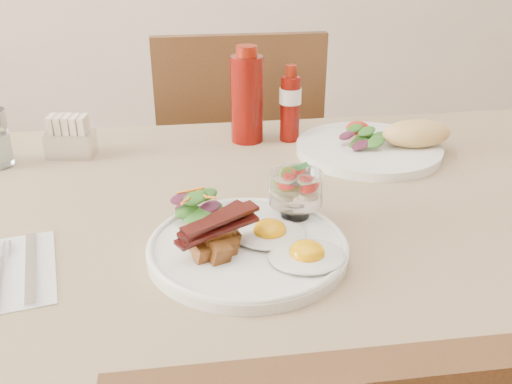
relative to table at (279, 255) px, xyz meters
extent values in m
cylinder|color=brown|center=(-0.59, 0.36, -0.31)|extent=(0.06, 0.06, 0.71)
cylinder|color=brown|center=(0.59, 0.36, -0.31)|extent=(0.06, 0.06, 0.71)
cube|color=brown|center=(0.00, 0.00, 0.07)|extent=(1.30, 0.85, 0.04)
cube|color=#927C59|center=(0.00, 0.00, 0.09)|extent=(1.33, 0.88, 0.00)
cylinder|color=brown|center=(-0.18, 0.57, -0.44)|extent=(0.04, 0.04, 0.45)
cylinder|color=brown|center=(0.18, 0.57, -0.44)|extent=(0.04, 0.04, 0.45)
cylinder|color=brown|center=(-0.18, 0.93, -0.44)|extent=(0.04, 0.04, 0.45)
cylinder|color=brown|center=(0.18, 0.93, -0.44)|extent=(0.04, 0.04, 0.45)
cube|color=brown|center=(0.00, 0.75, -0.20)|extent=(0.42, 0.42, 0.03)
cube|color=brown|center=(0.00, 0.55, 0.04)|extent=(0.42, 0.03, 0.46)
cylinder|color=white|center=(-0.07, -0.13, 0.10)|extent=(0.28, 0.28, 0.02)
ellipsoid|color=silver|center=(0.00, -0.18, 0.11)|extent=(0.13, 0.12, 0.01)
ellipsoid|color=#F29D04|center=(0.00, -0.18, 0.12)|extent=(0.05, 0.05, 0.03)
ellipsoid|color=silver|center=(-0.04, -0.12, 0.11)|extent=(0.13, 0.12, 0.01)
ellipsoid|color=#F29D04|center=(-0.04, -0.12, 0.12)|extent=(0.05, 0.05, 0.03)
cube|color=brown|center=(-0.12, -0.14, 0.12)|extent=(0.02, 0.02, 0.02)
cube|color=brown|center=(-0.10, -0.15, 0.12)|extent=(0.03, 0.03, 0.02)
cube|color=brown|center=(-0.13, -0.16, 0.12)|extent=(0.02, 0.02, 0.02)
cube|color=brown|center=(-0.09, -0.13, 0.12)|extent=(0.02, 0.02, 0.02)
cube|color=brown|center=(-0.11, -0.17, 0.12)|extent=(0.03, 0.03, 0.02)
cube|color=brown|center=(-0.14, -0.14, 0.12)|extent=(0.02, 0.02, 0.02)
cube|color=brown|center=(-0.11, -0.14, 0.13)|extent=(0.02, 0.02, 0.02)
cube|color=brown|center=(-0.12, -0.15, 0.13)|extent=(0.02, 0.02, 0.02)
cube|color=brown|center=(-0.10, -0.13, 0.13)|extent=(0.02, 0.02, 0.02)
cube|color=#43100B|center=(-0.12, -0.14, 0.14)|extent=(0.11, 0.08, 0.01)
cube|color=#43100B|center=(-0.11, -0.15, 0.14)|extent=(0.11, 0.06, 0.01)
cube|color=#43100B|center=(-0.12, -0.14, 0.15)|extent=(0.10, 0.09, 0.01)
cube|color=#43100B|center=(-0.11, -0.14, 0.15)|extent=(0.11, 0.07, 0.01)
ellipsoid|color=#235115|center=(-0.14, -0.04, 0.11)|extent=(0.05, 0.04, 0.01)
ellipsoid|color=#235115|center=(-0.11, -0.04, 0.11)|extent=(0.05, 0.04, 0.01)
ellipsoid|color=#3E1326|center=(-0.15, -0.03, 0.12)|extent=(0.04, 0.03, 0.01)
ellipsoid|color=#235115|center=(-0.13, -0.06, 0.12)|extent=(0.05, 0.04, 0.01)
ellipsoid|color=#235115|center=(-0.15, -0.05, 0.12)|extent=(0.04, 0.03, 0.01)
ellipsoid|color=#3E1326|center=(-0.12, -0.05, 0.13)|extent=(0.04, 0.03, 0.01)
ellipsoid|color=#235115|center=(-0.14, -0.02, 0.13)|extent=(0.05, 0.04, 0.01)
ellipsoid|color=#235115|center=(-0.12, -0.03, 0.14)|extent=(0.04, 0.03, 0.01)
ellipsoid|color=#3E1326|center=(-0.16, -0.04, 0.14)|extent=(0.04, 0.03, 0.01)
ellipsoid|color=#235115|center=(-0.14, -0.05, 0.14)|extent=(0.04, 0.03, 0.01)
cylinder|color=orange|center=(-0.13, -0.04, 0.14)|extent=(0.02, 0.04, 0.01)
cylinder|color=orange|center=(-0.14, -0.03, 0.14)|extent=(0.04, 0.01, 0.01)
cylinder|color=orange|center=(-0.12, -0.05, 0.14)|extent=(0.04, 0.03, 0.01)
cylinder|color=orange|center=(-0.14, -0.05, 0.14)|extent=(0.03, 0.03, 0.01)
cylinder|color=white|center=(0.01, -0.06, 0.11)|extent=(0.04, 0.04, 0.01)
cylinder|color=white|center=(0.01, -0.06, 0.12)|extent=(0.02, 0.02, 0.01)
cylinder|color=white|center=(0.01, -0.06, 0.15)|extent=(0.08, 0.08, 0.05)
cylinder|color=beige|center=(0.00, -0.05, 0.14)|extent=(0.02, 0.02, 0.01)
cylinder|color=beige|center=(0.03, -0.06, 0.15)|extent=(0.02, 0.02, 0.01)
cylinder|color=beige|center=(0.01, -0.04, 0.15)|extent=(0.02, 0.02, 0.01)
cylinder|color=#94B637|center=(0.00, -0.05, 0.16)|extent=(0.03, 0.03, 0.01)
cone|color=red|center=(0.02, -0.07, 0.17)|extent=(0.02, 0.02, 0.02)
cone|color=red|center=(0.00, -0.06, 0.17)|extent=(0.02, 0.02, 0.02)
cone|color=red|center=(0.02, -0.04, 0.17)|extent=(0.02, 0.02, 0.02)
ellipsoid|color=#2D7D34|center=(0.02, -0.06, 0.18)|extent=(0.02, 0.01, 0.00)
ellipsoid|color=#2D7D34|center=(0.02, -0.06, 0.19)|extent=(0.02, 0.01, 0.00)
cylinder|color=white|center=(0.22, 0.21, 0.10)|extent=(0.29, 0.29, 0.02)
ellipsoid|color=#235115|center=(0.20, 0.21, 0.11)|extent=(0.05, 0.04, 0.01)
ellipsoid|color=#235115|center=(0.21, 0.24, 0.12)|extent=(0.05, 0.04, 0.01)
ellipsoid|color=#3E1326|center=(0.19, 0.18, 0.12)|extent=(0.04, 0.04, 0.01)
ellipsoid|color=#235115|center=(0.22, 0.18, 0.12)|extent=(0.05, 0.04, 0.01)
ellipsoid|color=#235115|center=(0.24, 0.21, 0.12)|extent=(0.04, 0.03, 0.01)
ellipsoid|color=#3E1326|center=(0.17, 0.22, 0.13)|extent=(0.04, 0.03, 0.01)
ellipsoid|color=#235115|center=(0.21, 0.22, 0.13)|extent=(0.04, 0.04, 0.01)
ellipsoid|color=#235115|center=(0.19, 0.24, 0.13)|extent=(0.04, 0.03, 0.01)
ellipsoid|color=#B32816|center=(0.21, 0.26, 0.12)|extent=(0.05, 0.04, 0.03)
ellipsoid|color=tan|center=(0.31, 0.20, 0.13)|extent=(0.15, 0.10, 0.05)
cylinder|color=#5B0905|center=(-0.01, 0.32, 0.18)|extent=(0.09, 0.09, 0.18)
cylinder|color=maroon|center=(-0.01, 0.32, 0.28)|extent=(0.05, 0.05, 0.02)
cylinder|color=#5B0905|center=(0.08, 0.31, 0.16)|extent=(0.05, 0.05, 0.14)
cylinder|color=silver|center=(0.08, 0.31, 0.18)|extent=(0.06, 0.06, 0.03)
cylinder|color=maroon|center=(0.08, 0.31, 0.24)|extent=(0.03, 0.03, 0.02)
cube|color=silver|center=(-0.37, 0.28, 0.11)|extent=(0.10, 0.06, 0.05)
cube|color=beige|center=(-0.40, 0.28, 0.14)|extent=(0.02, 0.04, 0.06)
cube|color=beige|center=(-0.38, 0.28, 0.14)|extent=(0.02, 0.04, 0.06)
cube|color=beige|center=(-0.37, 0.28, 0.14)|extent=(0.02, 0.04, 0.06)
cube|color=beige|center=(-0.35, 0.28, 0.14)|extent=(0.02, 0.04, 0.06)
cube|color=beige|center=(-0.34, 0.27, 0.14)|extent=(0.02, 0.04, 0.06)
cube|color=silver|center=(-0.38, -0.13, 0.09)|extent=(0.14, 0.20, 0.00)
cube|color=silver|center=(-0.36, -0.13, 0.09)|extent=(0.05, 0.18, 0.00)
cube|color=silver|center=(-0.41, -0.08, 0.09)|extent=(0.01, 0.04, 0.00)
cube|color=silver|center=(-0.40, -0.08, 0.09)|extent=(0.01, 0.04, 0.00)
camera|label=1|loc=(-0.15, -0.81, 0.51)|focal=40.00mm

